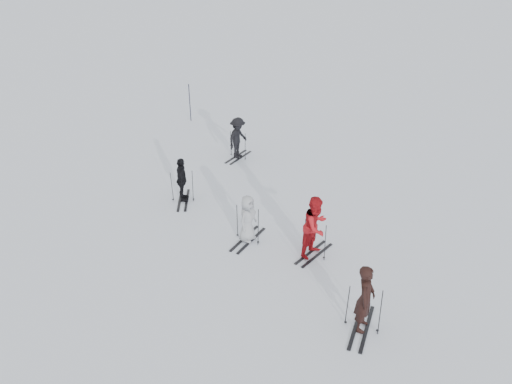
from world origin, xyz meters
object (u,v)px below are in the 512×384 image
at_px(skier_near_dark, 365,299).
at_px(piste_marker, 190,103).
at_px(skier_uphill_left, 182,181).
at_px(skier_uphill_far, 238,138).
at_px(skier_red, 316,227).
at_px(skier_grey, 248,219).

xyz_separation_m(skier_near_dark, piste_marker, (-7.28, 14.52, 0.02)).
xyz_separation_m(skier_uphill_left, skier_uphill_far, (1.63, 3.99, 0.06)).
relative_size(skier_red, skier_uphill_far, 1.11).
distance_m(skier_near_dark, skier_grey, 5.01).
relative_size(skier_near_dark, skier_grey, 1.19).
distance_m(skier_grey, skier_uphill_far, 6.47).
relative_size(skier_uphill_left, skier_uphill_far, 0.93).
distance_m(skier_red, skier_uphill_left, 5.68).
distance_m(skier_near_dark, skier_uphill_left, 8.57).
bearing_deg(skier_uphill_left, skier_uphill_far, -29.16).
xyz_separation_m(skier_red, piste_marker, (-6.13, 11.38, -0.03)).
bearing_deg(piste_marker, skier_uphill_far, -55.74).
relative_size(skier_near_dark, skier_uphill_left, 1.13).
bearing_deg(skier_uphill_left, piste_marker, 2.15).
relative_size(skier_grey, piste_marker, 0.82).
bearing_deg(skier_red, skier_uphill_far, 59.90).
distance_m(skier_uphill_far, piste_marker, 5.27).
bearing_deg(skier_red, skier_near_dark, -124.28).
bearing_deg(skier_uphill_far, skier_red, -128.44).
relative_size(skier_grey, skier_uphill_left, 0.95).
bearing_deg(skier_near_dark, skier_grey, 57.79).
bearing_deg(skier_near_dark, skier_uphill_left, 60.56).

